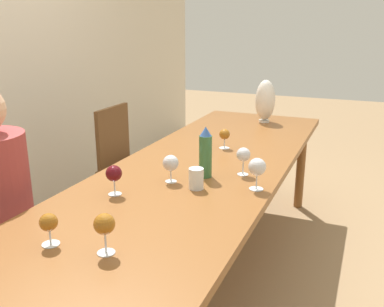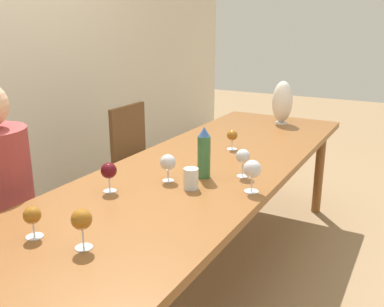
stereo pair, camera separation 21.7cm
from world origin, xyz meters
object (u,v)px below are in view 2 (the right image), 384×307
at_px(vase, 282,102).
at_px(water_tumbler, 191,179).
at_px(wine_glass_0, 32,216).
at_px(wine_glass_3, 232,136).
at_px(wine_glass_7, 168,163).
at_px(wine_glass_6, 82,220).
at_px(wine_glass_1, 252,170).
at_px(wine_glass_2, 243,157).
at_px(chair_far, 144,160).
at_px(water_bottle, 204,153).
at_px(wine_glass_4, 109,171).

bearing_deg(vase, water_tumbler, -178.32).
xyz_separation_m(wine_glass_0, wine_glass_3, (1.37, -0.17, 0.00)).
bearing_deg(wine_glass_7, wine_glass_6, -172.54).
distance_m(wine_glass_1, wine_glass_6, 0.82).
bearing_deg(wine_glass_0, wine_glass_7, -9.45).
bearing_deg(wine_glass_7, wine_glass_1, -80.76).
bearing_deg(wine_glass_7, wine_glass_2, -51.47).
bearing_deg(wine_glass_0, wine_glass_3, -7.14).
bearing_deg(chair_far, wine_glass_6, -151.36).
bearing_deg(wine_glass_7, vase, -4.03).
xyz_separation_m(vase, chair_far, (-0.62, 0.85, -0.42)).
height_order(water_bottle, wine_glass_3, water_bottle).
distance_m(wine_glass_4, wine_glass_7, 0.29).
bearing_deg(wine_glass_1, wine_glass_2, 34.21).
distance_m(wine_glass_0, wine_glass_4, 0.48).
height_order(wine_glass_2, chair_far, chair_far).
distance_m(wine_glass_1, wine_glass_2, 0.20).
xyz_separation_m(water_bottle, water_tumbler, (-0.17, -0.02, -0.08)).
relative_size(water_tumbler, wine_glass_4, 0.72).
bearing_deg(vase, wine_glass_2, -171.22).
xyz_separation_m(wine_glass_1, wine_glass_6, (-0.76, 0.32, -0.00)).
relative_size(water_bottle, wine_glass_6, 1.80).
xyz_separation_m(vase, wine_glass_3, (-0.81, 0.05, -0.08)).
distance_m(vase, wine_glass_6, 2.15).
height_order(wine_glass_1, wine_glass_3, wine_glass_1).
relative_size(water_bottle, wine_glass_1, 1.71).
height_order(water_bottle, wine_glass_7, water_bottle).
xyz_separation_m(wine_glass_0, wine_glass_2, (0.95, -0.41, 0.02)).
bearing_deg(water_tumbler, wine_glass_7, 76.43).
bearing_deg(wine_glass_6, wine_glass_2, -12.35).
distance_m(water_bottle, wine_glass_6, 0.82).
height_order(wine_glass_0, wine_glass_3, wine_glass_3).
bearing_deg(wine_glass_3, water_bottle, -171.70).
bearing_deg(wine_glass_7, wine_glass_0, 170.55).
bearing_deg(wine_glass_7, water_bottle, -44.06).
xyz_separation_m(wine_glass_1, wine_glass_3, (0.58, 0.35, -0.02)).
bearing_deg(wine_glass_4, wine_glass_1, -61.53).
relative_size(water_bottle, wine_glass_3, 2.13).
height_order(wine_glass_2, wine_glass_3, wine_glass_2).
bearing_deg(wine_glass_4, wine_glass_2, -43.76).
xyz_separation_m(water_tumbler, wine_glass_6, (-0.65, 0.06, 0.05)).
bearing_deg(chair_far, wine_glass_3, -103.17).
bearing_deg(wine_glass_6, vase, -0.34).
bearing_deg(vase, wine_glass_3, 176.39).
bearing_deg(water_bottle, wine_glass_0, 163.78).
xyz_separation_m(wine_glass_2, wine_glass_3, (0.42, 0.24, -0.02)).
bearing_deg(chair_far, wine_glass_1, -123.82).
bearing_deg(wine_glass_2, wine_glass_6, 167.65).
distance_m(water_bottle, wine_glass_2, 0.19).
xyz_separation_m(vase, wine_glass_2, (-1.23, -0.19, -0.06)).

